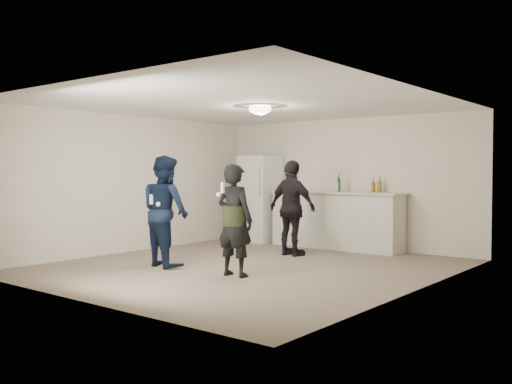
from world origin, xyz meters
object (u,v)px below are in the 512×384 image
Objects in this scene: man at (165,211)px; woman at (235,220)px; spectator at (292,208)px; counter at (336,221)px; fridge at (260,199)px; shaker at (298,186)px.

man is 1.41m from woman.
counter is at bearing -88.71° from spectator.
spectator reaches higher than counter.
spectator is (0.91, 2.14, -0.02)m from man.
fridge is at bearing -29.74° from spectator.
man is 1.09× the size of woman.
man is (-0.06, -3.53, -0.32)m from shaker.
spectator is at bearing -79.37° from woman.
counter is at bearing -94.98° from man.
fridge is 3.98m from woman.
shaker is (0.83, 0.17, 0.28)m from fridge.
fridge is 1.05× the size of man.
shaker is (-0.96, 0.10, 0.65)m from counter.
spectator is (1.67, -1.22, -0.06)m from fridge.
counter is 1.51× the size of man.
man is (-1.02, -3.42, 0.33)m from counter.
fridge is 1.14× the size of woman.
woman is (1.41, 0.02, -0.07)m from man.
man is at bearing -91.03° from shaker.
woman reaches higher than counter.
counter is 3.44m from woman.
man is 2.32m from spectator.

